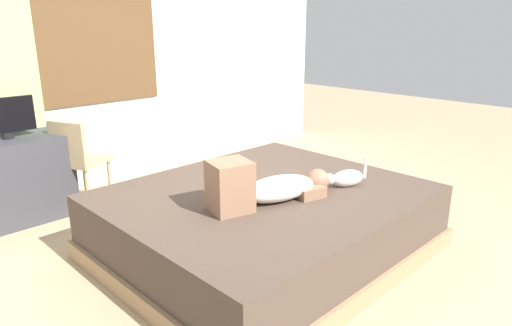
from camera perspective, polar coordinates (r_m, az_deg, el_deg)
name	(u,v)px	position (r m, az deg, el deg)	size (l,w,h in m)	color
ground_plane	(279,256)	(3.53, 2.84, -11.49)	(16.00, 16.00, 0.00)	tan
back_wall_with_window	(103,46)	(5.13, -18.53, 13.62)	(6.40, 0.14, 2.90)	silver
bed	(265,222)	(3.49, 1.14, -7.34)	(2.25, 1.92, 0.50)	#997A56
person_lying	(267,187)	(3.14, 1.35, -3.00)	(0.94, 0.46, 0.34)	silver
cat	(345,178)	(3.52, 11.08, -1.86)	(0.33, 0.21, 0.21)	silver
desk	(14,180)	(4.54, -27.97, -1.84)	(0.90, 0.56, 0.74)	#38383D
tv_monitor	(5,117)	(4.41, -28.81, 4.99)	(0.48, 0.10, 0.35)	black
cup	(50,128)	(4.48, -24.25, 4.00)	(0.06, 0.06, 0.10)	white
chair_by_desk	(78,158)	(4.47, -21.34, 0.59)	(0.50, 0.50, 0.86)	tan
curtain_left	(13,78)	(4.69, -28.02, 9.35)	(0.44, 0.06, 2.43)	#ADCC75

